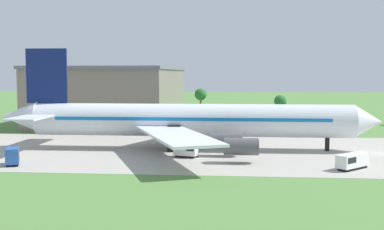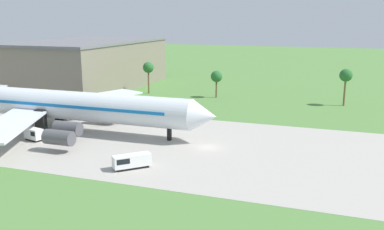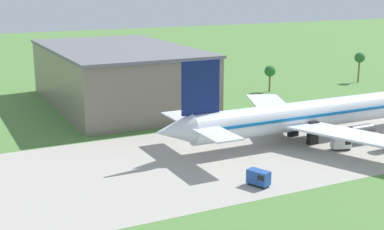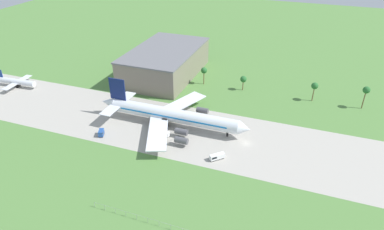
# 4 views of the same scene
# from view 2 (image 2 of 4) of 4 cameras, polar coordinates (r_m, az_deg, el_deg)

# --- Properties ---
(ground_plane) EXTENTS (600.00, 600.00, 0.00)m
(ground_plane) POSITION_cam_2_polar(r_m,az_deg,el_deg) (83.04, 2.21, -4.39)
(ground_plane) COLOR #517F3D
(taxiway_strip) EXTENTS (320.00, 44.00, 0.02)m
(taxiway_strip) POSITION_cam_2_polar(r_m,az_deg,el_deg) (83.04, 2.21, -4.38)
(taxiway_strip) COLOR #A8A399
(taxiway_strip) RESTS_ON ground_plane
(jet_airliner) EXTENTS (74.61, 57.32, 19.65)m
(jet_airliner) POSITION_cam_2_polar(r_m,az_deg,el_deg) (100.11, -17.62, 1.34)
(jet_airliner) COLOR silver
(jet_airliner) RESTS_ON ground_plane
(fuel_truck) EXTENTS (5.93, 5.86, 2.41)m
(fuel_truck) POSITION_cam_2_polar(r_m,az_deg,el_deg) (72.24, -8.18, -6.11)
(fuel_truck) COLOR black
(fuel_truck) RESTS_ON ground_plane
(catering_van) EXTENTS (4.41, 2.98, 2.51)m
(catering_van) POSITION_cam_2_polar(r_m,az_deg,el_deg) (93.18, -20.31, -2.41)
(catering_van) COLOR black
(catering_van) RESTS_ON ground_plane
(terminal_building) EXTENTS (36.72, 61.20, 16.67)m
(terminal_building) POSITION_cam_2_polar(r_m,az_deg,el_deg) (158.37, -13.88, 6.63)
(terminal_building) COLOR slate
(terminal_building) RESTS_ON ground_plane
(palm_tree_row) EXTENTS (89.12, 3.60, 12.24)m
(palm_tree_row) POSITION_cam_2_polar(r_m,az_deg,el_deg) (129.30, 11.62, 5.42)
(palm_tree_row) COLOR brown
(palm_tree_row) RESTS_ON ground_plane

